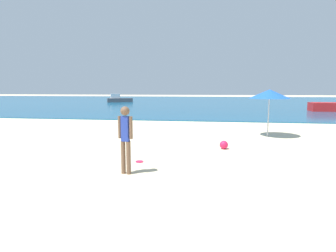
# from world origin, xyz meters

# --- Properties ---
(water) EXTENTS (160.00, 60.00, 0.06)m
(water) POSITION_xyz_m (0.00, 45.81, 0.03)
(water) COLOR #14567F
(water) RESTS_ON ground
(person_standing) EXTENTS (0.39, 0.23, 1.72)m
(person_standing) POSITION_xyz_m (-1.16, 4.12, 0.98)
(person_standing) COLOR brown
(person_standing) RESTS_ON ground
(frisbee) EXTENTS (0.23, 0.23, 0.03)m
(frisbee) POSITION_xyz_m (-1.11, 5.27, 0.01)
(frisbee) COLOR #E51E4C
(frisbee) RESTS_ON ground
(boat_far) EXTENTS (4.13, 2.92, 1.35)m
(boat_far) POSITION_xyz_m (-13.51, 40.18, 0.53)
(boat_far) COLOR #4C4C51
(boat_far) RESTS_ON water
(beach_ball) EXTENTS (0.30, 0.30, 0.30)m
(beach_ball) POSITION_xyz_m (1.46, 7.47, 0.15)
(beach_ball) COLOR #E51E4C
(beach_ball) RESTS_ON ground
(beach_umbrella) EXTENTS (1.80, 1.80, 2.14)m
(beach_umbrella) POSITION_xyz_m (3.57, 10.49, 1.93)
(beach_umbrella) COLOR #B7B7BC
(beach_umbrella) RESTS_ON ground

